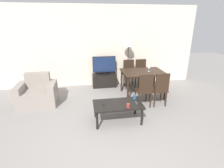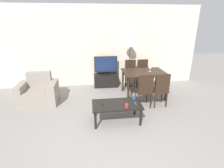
{
  "view_description": "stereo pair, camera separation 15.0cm",
  "coord_description": "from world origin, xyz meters",
  "views": [
    {
      "loc": [
        -0.48,
        -2.39,
        2.2
      ],
      "look_at": [
        0.22,
        1.81,
        0.65
      ],
      "focal_mm": 28.0,
      "sensor_mm": 36.0,
      "label": 1
    },
    {
      "loc": [
        -0.33,
        -2.41,
        2.2
      ],
      "look_at": [
        0.22,
        1.81,
        0.65
      ],
      "focal_mm": 28.0,
      "sensor_mm": 36.0,
      "label": 2
    }
  ],
  "objects": [
    {
      "name": "dining_table",
      "position": [
        1.27,
        2.44,
        0.67
      ],
      "size": [
        1.24,
        0.95,
        0.76
      ],
      "color": "black",
      "rests_on": "ground_plane"
    },
    {
      "name": "armchair",
      "position": [
        -1.78,
        2.32,
        0.3
      ],
      "size": [
        1.01,
        0.76,
        0.84
      ],
      "color": "gray",
      "rests_on": "ground_plane"
    },
    {
      "name": "dining_chair_near_right",
      "position": [
        1.49,
        1.65,
        0.52
      ],
      "size": [
        0.4,
        0.4,
        0.94
      ],
      "color": "black",
      "rests_on": "ground_plane"
    },
    {
      "name": "floor_lamp",
      "position": [
        1.02,
        3.31,
        1.46
      ],
      "size": [
        0.33,
        0.33,
        1.68
      ],
      "color": "black",
      "rests_on": "ground_plane"
    },
    {
      "name": "ground_plane",
      "position": [
        0.0,
        0.0,
        0.0
      ],
      "size": [
        18.0,
        18.0,
        0.0
      ],
      "primitive_type": "plane",
      "color": "gray"
    },
    {
      "name": "dining_chair_far",
      "position": [
        1.49,
        3.22,
        0.52
      ],
      "size": [
        0.4,
        0.4,
        0.94
      ],
      "color": "black",
      "rests_on": "ground_plane"
    },
    {
      "name": "remote_primary",
      "position": [
        -0.09,
        1.1,
        0.45
      ],
      "size": [
        0.04,
        0.15,
        0.02
      ],
      "color": "black",
      "rests_on": "coffee_table"
    },
    {
      "name": "tv_stand",
      "position": [
        0.21,
        3.38,
        0.22
      ],
      "size": [
        0.82,
        0.39,
        0.44
      ],
      "color": "black",
      "rests_on": "ground_plane"
    },
    {
      "name": "cup_white_near",
      "position": [
        0.41,
        0.85,
        0.49
      ],
      "size": [
        0.07,
        0.07,
        0.09
      ],
      "color": "maroon",
      "rests_on": "coffee_table"
    },
    {
      "name": "remote_secondary",
      "position": [
        0.65,
        1.02,
        0.45
      ],
      "size": [
        0.04,
        0.15,
        0.02
      ],
      "color": "#38383D",
      "rests_on": "coffee_table"
    },
    {
      "name": "coffee_table",
      "position": [
        0.23,
        1.07,
        0.39
      ],
      "size": [
        1.1,
        0.62,
        0.44
      ],
      "color": "black",
      "rests_on": "ground_plane"
    },
    {
      "name": "dining_chair_far_left",
      "position": [
        1.06,
        3.22,
        0.52
      ],
      "size": [
        0.4,
        0.4,
        0.94
      ],
      "color": "black",
      "rests_on": "ground_plane"
    },
    {
      "name": "cup_colored_far",
      "position": [
        0.68,
        1.26,
        0.49
      ],
      "size": [
        0.09,
        0.09,
        0.09
      ],
      "color": "navy",
      "rests_on": "coffee_table"
    },
    {
      "name": "dining_chair_near",
      "position": [
        1.06,
        1.65,
        0.52
      ],
      "size": [
        0.4,
        0.4,
        0.94
      ],
      "color": "black",
      "rests_on": "ground_plane"
    },
    {
      "name": "wall_back",
      "position": [
        0.0,
        3.64,
        1.35
      ],
      "size": [
        7.0,
        0.06,
        2.7
      ],
      "color": "beige",
      "rests_on": "ground_plane"
    },
    {
      "name": "wine_glass_left",
      "position": [
        1.45,
        2.43,
        0.86
      ],
      "size": [
        0.07,
        0.07,
        0.15
      ],
      "color": "silver",
      "rests_on": "dining_table"
    },
    {
      "name": "tv",
      "position": [
        0.21,
        3.38,
        0.76
      ],
      "size": [
        0.78,
        0.27,
        0.63
      ],
      "color": "black",
      "rests_on": "tv_stand"
    }
  ]
}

